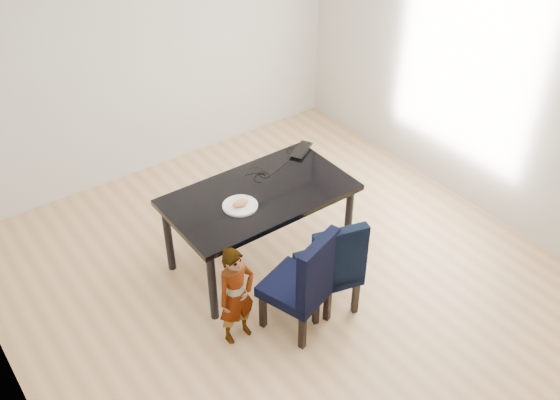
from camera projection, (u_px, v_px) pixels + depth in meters
floor at (294, 290)px, 5.44m from camera, size 4.50×5.00×0.01m
wall_back at (145, 50)px, 6.26m from camera, size 4.50×0.01×2.70m
wall_right at (491, 80)px, 5.71m from camera, size 0.01×5.00×2.70m
dining_table at (260, 227)px, 5.54m from camera, size 1.60×0.90×0.75m
chair_left at (296, 280)px, 4.85m from camera, size 0.58×0.60×0.95m
chair_right at (328, 261)px, 5.04m from camera, size 0.55×0.57×0.93m
child at (236, 296)px, 4.76m from camera, size 0.33×0.22×0.88m
plate at (240, 206)px, 5.15m from camera, size 0.32×0.32×0.02m
sandwich at (240, 203)px, 5.12m from camera, size 0.16×0.08×0.06m
laptop at (297, 149)px, 5.86m from camera, size 0.37×0.33×0.02m
cable_tangle at (262, 177)px, 5.50m from camera, size 0.16×0.16×0.01m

